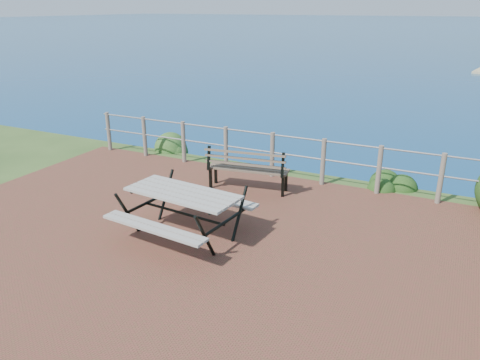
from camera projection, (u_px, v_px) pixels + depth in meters
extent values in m
cube|color=brown|center=(193.00, 240.00, 7.63)|extent=(10.00, 7.00, 0.12)
plane|color=#146078|center=(471.00, 15.00, 175.85)|extent=(1200.00, 1200.00, 0.00)
cylinder|color=#6B5B4C|center=(109.00, 131.00, 12.16)|extent=(0.10, 0.10, 1.00)
cylinder|color=#6B5B4C|center=(145.00, 136.00, 11.69)|extent=(0.10, 0.10, 1.00)
cylinder|color=#6B5B4C|center=(184.00, 142.00, 11.21)|extent=(0.10, 0.10, 1.00)
cylinder|color=#6B5B4C|center=(226.00, 148.00, 10.74)|extent=(0.10, 0.10, 1.00)
cylinder|color=#6B5B4C|center=(272.00, 155.00, 10.26)|extent=(0.10, 0.10, 1.00)
cylinder|color=#6B5B4C|center=(323.00, 162.00, 9.79)|extent=(0.10, 0.10, 1.00)
cylinder|color=#6B5B4C|center=(379.00, 170.00, 9.32)|extent=(0.10, 0.10, 1.00)
cylinder|color=#6B5B4C|center=(441.00, 179.00, 8.84)|extent=(0.10, 0.10, 1.00)
cylinder|color=slate|center=(273.00, 135.00, 10.11)|extent=(9.40, 0.04, 0.04)
cylinder|color=slate|center=(272.00, 152.00, 10.25)|extent=(9.40, 0.04, 0.04)
cube|color=#9A948A|center=(183.00, 193.00, 7.47)|extent=(1.93, 0.95, 0.04)
cube|color=#9A948A|center=(183.00, 211.00, 7.57)|extent=(1.88, 0.45, 0.04)
cube|color=#9A948A|center=(183.00, 211.00, 7.57)|extent=(1.88, 0.45, 0.04)
cylinder|color=black|center=(184.00, 214.00, 7.59)|extent=(1.60, 0.21, 0.05)
cube|color=brown|center=(248.00, 169.00, 9.52)|extent=(1.70, 0.66, 0.04)
cube|color=brown|center=(248.00, 155.00, 9.42)|extent=(1.65, 0.37, 0.38)
cube|color=black|center=(248.00, 179.00, 9.60)|extent=(0.06, 0.07, 0.45)
cube|color=black|center=(248.00, 179.00, 9.60)|extent=(0.06, 0.07, 0.45)
cube|color=black|center=(248.00, 179.00, 9.60)|extent=(0.06, 0.07, 0.45)
cube|color=black|center=(248.00, 179.00, 9.60)|extent=(0.06, 0.07, 0.45)
ellipsoid|color=#295821|center=(172.00, 151.00, 12.29)|extent=(0.88, 0.88, 0.66)
ellipsoid|color=#194114|center=(393.00, 188.00, 9.78)|extent=(0.83, 0.83, 0.60)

